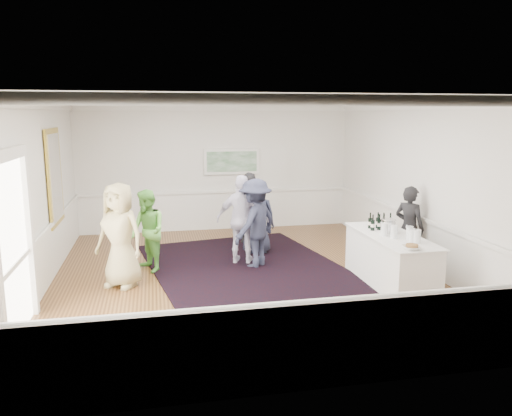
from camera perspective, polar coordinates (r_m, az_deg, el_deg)
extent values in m
plane|color=brown|center=(9.43, -1.38, -7.80)|extent=(8.00, 8.00, 0.00)
cube|color=white|center=(8.94, -1.47, 12.04)|extent=(7.00, 8.00, 0.02)
cube|color=white|center=(9.11, -23.64, 1.01)|extent=(0.02, 8.00, 3.20)
cube|color=white|center=(10.25, 18.22, 2.37)|extent=(0.02, 8.00, 3.20)
cube|color=white|center=(12.97, -4.57, 4.52)|extent=(7.00, 0.02, 3.20)
cube|color=white|center=(5.24, 6.39, -4.78)|extent=(7.00, 0.02, 3.20)
cube|color=gold|center=(10.34, -22.03, 3.31)|extent=(0.04, 1.25, 1.85)
cube|color=white|center=(10.33, -21.89, 3.31)|extent=(0.01, 1.05, 1.65)
cube|color=white|center=(8.14, -24.48, -3.00)|extent=(0.10, 0.14, 2.40)
cube|color=white|center=(7.16, -26.70, 5.47)|extent=(0.10, 1.78, 0.16)
cube|color=white|center=(7.37, -26.13, -4.49)|extent=(0.02, 1.50, 2.40)
cube|color=white|center=(12.96, -2.79, 5.33)|extent=(1.44, 0.05, 0.66)
cube|color=#286C34|center=(12.92, -2.77, 5.32)|extent=(1.30, 0.01, 0.52)
cube|color=black|center=(9.96, -1.16, -6.72)|extent=(4.29, 5.20, 0.02)
cube|color=white|center=(9.17, 15.08, -5.79)|extent=(0.79, 2.18, 0.89)
cube|color=white|center=(9.06, 15.21, -3.05)|extent=(0.85, 2.24, 0.02)
imported|color=black|center=(10.06, 17.09, -2.22)|extent=(0.65, 0.72, 1.65)
imported|color=tan|center=(8.98, -15.29, -3.03)|extent=(1.07, 0.97, 1.84)
imported|color=#71D153|center=(9.74, -12.31, -2.59)|extent=(0.88, 0.96, 1.58)
imported|color=silver|center=(10.02, -1.53, -1.34)|extent=(1.14, 0.74, 1.80)
imported|color=#222539|center=(9.80, -0.08, -1.75)|extent=(1.28, 1.25, 1.76)
imported|color=black|center=(11.61, -0.86, 0.01)|extent=(0.61, 0.40, 1.68)
imported|color=#222539|center=(10.77, 0.05, -0.93)|extent=(0.85, 0.60, 1.64)
cylinder|color=#71A139|center=(8.81, 15.51, -2.58)|extent=(0.12, 0.12, 0.24)
cylinder|color=#D33E60|center=(8.81, 17.15, -2.67)|extent=(0.12, 0.12, 0.24)
cylinder|color=#5BAB3D|center=(8.94, 14.44, -2.34)|extent=(0.12, 0.12, 0.24)
cylinder|color=silver|center=(8.62, 17.46, -2.97)|extent=(0.12, 0.12, 0.24)
cylinder|color=gold|center=(8.59, 17.94, -3.05)|extent=(0.12, 0.12, 0.24)
cylinder|color=silver|center=(9.18, 14.86, -2.05)|extent=(0.26, 0.26, 0.25)
imported|color=white|center=(8.20, 17.38, -4.29)|extent=(0.28, 0.28, 0.07)
cylinder|color=#9C6F3E|center=(8.19, 17.39, -4.15)|extent=(0.19, 0.19, 0.04)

